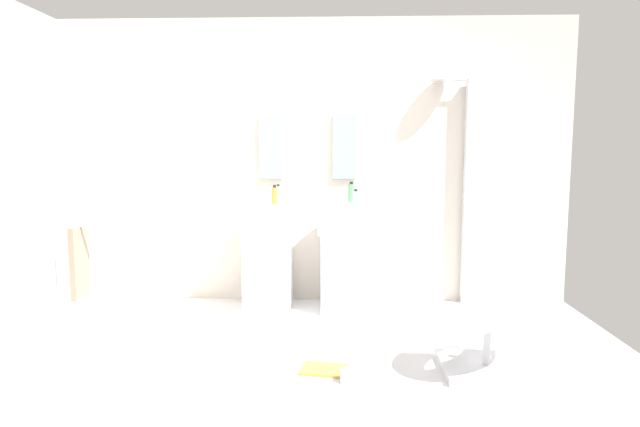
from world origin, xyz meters
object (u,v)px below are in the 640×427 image
lounge_chair (488,320)px  soap_bottle_amber (275,196)px  magazine_ochre (324,370)px  pedestal_sink_right (344,254)px  coffee_mug (347,376)px  towel_rack (75,265)px  shower_column (470,187)px  soap_bottle_white (278,194)px  pedestal_sink_left (268,253)px  soap_bottle_clear (356,198)px  soap_bottle_green (351,193)px

lounge_chair → soap_bottle_amber: bearing=140.3°
soap_bottle_amber → magazine_ochre: bearing=-70.1°
pedestal_sink_right → coffee_mug: bearing=-89.8°
towel_rack → magazine_ochre: (1.73, -0.27, -0.61)m
lounge_chair → coffee_mug: (-0.89, -0.20, -0.30)m
shower_column → soap_bottle_white: shower_column is taller
pedestal_sink_left → soap_bottle_white: 0.53m
coffee_mug → soap_bottle_clear: soap_bottle_clear is taller
magazine_ochre → soap_bottle_white: size_ratio=1.76×
towel_rack → soap_bottle_amber: (1.27, 0.99, 0.40)m
soap_bottle_white → towel_rack: bearing=-137.1°
pedestal_sink_left → pedestal_sink_right: bearing=0.0°
lounge_chair → towel_rack: size_ratio=1.16×
magazine_ochre → pedestal_sink_left: bearing=120.5°
soap_bottle_amber → soap_bottle_green: 0.71m
pedestal_sink_left → lounge_chair: pedestal_sink_left is taller
pedestal_sink_left → soap_bottle_clear: size_ratio=7.64×
pedestal_sink_right → soap_bottle_white: (-0.59, 0.09, 0.52)m
pedestal_sink_left → soap_bottle_amber: soap_bottle_amber is taller
soap_bottle_amber → soap_bottle_clear: bearing=-1.8°
soap_bottle_green → pedestal_sink_right: bearing=-112.2°
soap_bottle_amber → soap_bottle_clear: 0.69m
coffee_mug → soap_bottle_white: 1.99m
magazine_ochre → soap_bottle_white: bearing=116.2°
magazine_ochre → soap_bottle_amber: (-0.46, 1.27, 1.01)m
soap_bottle_amber → soap_bottle_clear: soap_bottle_amber is taller
shower_column → towel_rack: 3.33m
pedestal_sink_right → shower_column: (1.14, 0.26, 0.57)m
lounge_chair → soap_bottle_clear: size_ratio=8.04×
pedestal_sink_left → coffee_mug: (0.68, -1.54, -0.46)m
lounge_chair → soap_bottle_amber: 2.06m
soap_bottle_amber → soap_bottle_white: soap_bottle_amber is taller
coffee_mug → soap_bottle_green: bearing=88.1°
pedestal_sink_left → lounge_chair: size_ratio=0.95×
magazine_ochre → coffee_mug: size_ratio=3.44×
towel_rack → soap_bottle_amber: soap_bottle_amber is taller
coffee_mug → towel_rack: bearing=166.6°
pedestal_sink_right → shower_column: 1.30m
pedestal_sink_right → magazine_ochre: bearing=-95.8°
pedestal_sink_left → pedestal_sink_right: (0.68, 0.00, 0.00)m
magazine_ochre → soap_bottle_amber: size_ratio=1.70×
towel_rack → coffee_mug: towel_rack is taller
pedestal_sink_right → shower_column: shower_column is taller
soap_bottle_amber → soap_bottle_green: size_ratio=0.93×
pedestal_sink_left → coffee_mug: size_ratio=12.66×
towel_rack → magazine_ochre: towel_rack is taller
shower_column → soap_bottle_white: bearing=-174.5°
towel_rack → soap_bottle_white: 1.79m
lounge_chair → soap_bottle_clear: (-0.80, 1.22, 0.66)m
lounge_chair → soap_bottle_white: (-1.49, 1.43, 0.67)m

